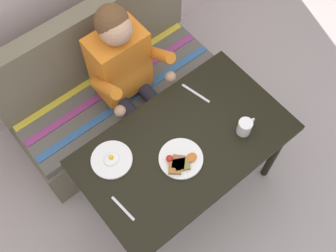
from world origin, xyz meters
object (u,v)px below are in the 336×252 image
Objects in this scene: couch at (113,93)px; fork at (123,208)px; person at (127,72)px; table at (185,150)px; coffee_mug at (245,127)px; knife at (196,93)px; plate_breakfast at (180,160)px; plate_eggs at (112,160)px.

fork is (-0.49, -0.85, 0.40)m from couch.
couch is 1.06m from fork.
person is 0.85m from fork.
couch reaches higher than table.
coffee_mug is at bearing -69.71° from person.
knife is at bearing 96.95° from coffee_mug.
plate_breakfast is 0.45m from knife.
fork is (-0.40, -0.02, -0.01)m from plate_breakfast.
table is 0.99× the size of person.
couch is (0.00, 0.76, -0.32)m from table.
person reaches higher than plate_eggs.
couch is 0.93m from plate_breakfast.
fork is at bearing -171.43° from knife.
table is at bearing 154.13° from coffee_mug.
plate_breakfast is 0.41m from coffee_mug.
coffee_mug is (0.31, -0.15, 0.13)m from table.
plate_eggs is (-0.37, -0.59, 0.41)m from couch.
coffee_mug reaches higher than plate_breakfast.
couch is at bearing 108.58° from coffee_mug.
couch reaches higher than coffee_mug.
table is 5.27× the size of plate_eggs.
plate_eggs is at bearing 154.85° from table.
plate_eggs is at bearing -122.46° from couch.
knife is (0.64, 0.04, -0.01)m from plate_eggs.
table is 10.17× the size of coffee_mug.
plate_eggs is 0.76m from coffee_mug.
coffee_mug is at bearing -95.75° from knife.
plate_eggs is at bearing -134.62° from person.
table is 0.83× the size of couch.
person reaches higher than knife.
plate_breakfast is 2.06× the size of coffee_mug.
plate_breakfast is 1.07× the size of plate_eggs.
plate_breakfast is at bearing -2.75° from fork.
plate_eggs is 1.34× the size of fork.
table is 0.37m from coffee_mug.
table is 4.93× the size of plate_breakfast.
table is 6.00× the size of knife.
coffee_mug reaches higher than knife.
table is at bearing 4.23° from fork.
person is 10.27× the size of coffee_mug.
couch is at bearing 102.74° from knife.
couch is at bearing 100.96° from person.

